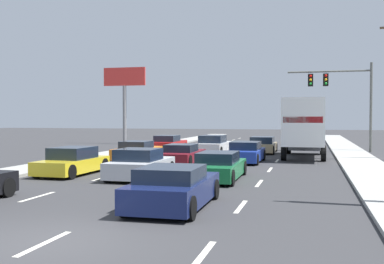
# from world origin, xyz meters

# --- Properties ---
(ground_plane) EXTENTS (140.00, 140.00, 0.00)m
(ground_plane) POSITION_xyz_m (0.00, 25.00, 0.00)
(ground_plane) COLOR #333335
(sidewalk_right) EXTENTS (2.42, 80.00, 0.14)m
(sidewalk_right) POSITION_xyz_m (8.16, 20.00, 0.07)
(sidewalk_right) COLOR #9E9E99
(sidewalk_right) RESTS_ON ground_plane
(sidewalk_left) EXTENTS (2.42, 80.00, 0.14)m
(sidewalk_left) POSITION_xyz_m (-8.16, 20.00, 0.07)
(sidewalk_left) COLOR #9E9E99
(sidewalk_left) RESTS_ON ground_plane
(lane_markings) EXTENTS (6.94, 57.00, 0.01)m
(lane_markings) POSITION_xyz_m (-0.00, 22.25, 0.00)
(lane_markings) COLOR silver
(lane_markings) RESTS_ON ground_plane
(car_red) EXTENTS (1.88, 4.54, 1.28)m
(car_red) POSITION_xyz_m (-5.17, 24.96, 0.59)
(car_red) COLOR red
(car_red) RESTS_ON ground_plane
(car_orange) EXTENTS (1.99, 4.26, 1.19)m
(car_orange) POSITION_xyz_m (-4.99, 17.97, 0.54)
(car_orange) COLOR orange
(car_orange) RESTS_ON ground_plane
(car_yellow) EXTENTS (1.93, 4.25, 1.27)m
(car_yellow) POSITION_xyz_m (-5.29, 10.50, 0.58)
(car_yellow) COLOR yellow
(car_yellow) RESTS_ON ground_plane
(car_white) EXTENTS (1.98, 4.64, 1.35)m
(car_white) POSITION_xyz_m (-1.53, 24.32, 0.62)
(car_white) COLOR white
(car_white) RESTS_ON ground_plane
(car_maroon) EXTENTS (1.89, 4.46, 1.13)m
(car_maroon) POSITION_xyz_m (-1.70, 16.48, 0.52)
(car_maroon) COLOR maroon
(car_maroon) RESTS_ON ground_plane
(car_silver) EXTENTS (2.01, 4.02, 1.31)m
(car_silver) POSITION_xyz_m (-1.73, 9.91, 0.59)
(car_silver) COLOR #B7BABF
(car_silver) RESTS_ON ground_plane
(car_tan) EXTENTS (1.95, 4.32, 1.21)m
(car_tan) POSITION_xyz_m (1.90, 25.90, 0.56)
(car_tan) COLOR tan
(car_tan) RESTS_ON ground_plane
(car_blue) EXTENTS (1.97, 4.39, 1.22)m
(car_blue) POSITION_xyz_m (1.68, 18.31, 0.57)
(car_blue) COLOR #1E389E
(car_blue) RESTS_ON ground_plane
(car_green) EXTENTS (1.88, 4.71, 1.19)m
(car_green) POSITION_xyz_m (1.61, 10.43, 0.55)
(car_green) COLOR #196B38
(car_green) RESTS_ON ground_plane
(car_navy) EXTENTS (2.03, 4.33, 1.23)m
(car_navy) POSITION_xyz_m (1.51, 4.12, 0.58)
(car_navy) COLOR #141E4C
(car_navy) RESTS_ON ground_plane
(box_truck) EXTENTS (2.70, 8.38, 3.79)m
(box_truck) POSITION_xyz_m (4.98, 22.09, 2.17)
(box_truck) COLOR white
(box_truck) RESTS_ON ground_plane
(traffic_signal_mast) EXTENTS (6.33, 0.69, 6.82)m
(traffic_signal_mast) POSITION_xyz_m (7.23, 28.63, 4.97)
(traffic_signal_mast) COLOR #595B56
(traffic_signal_mast) RESTS_ON ground_plane
(roadside_billboard) EXTENTS (4.38, 0.36, 7.62)m
(roadside_billboard) POSITION_xyz_m (-12.66, 34.29, 5.48)
(roadside_billboard) COLOR slate
(roadside_billboard) RESTS_ON ground_plane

